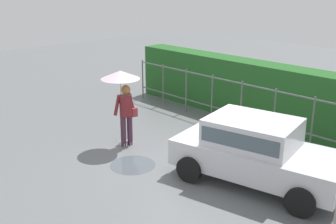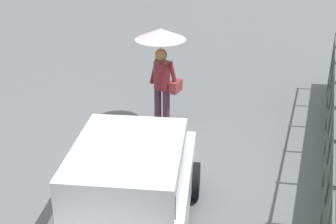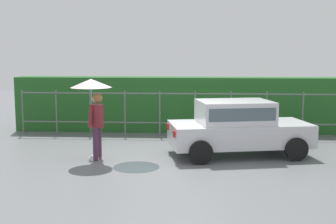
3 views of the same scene
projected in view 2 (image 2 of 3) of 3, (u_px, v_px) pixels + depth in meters
ground_plane at (142, 178)px, 8.05m from camera, size 40.00×40.00×0.00m
car at (128, 194)px, 6.23m from camera, size 3.97×2.47×1.48m
pedestrian at (162, 54)px, 9.34m from camera, size 1.04×1.04×2.10m
fence_section at (329, 161)px, 6.97m from camera, size 10.49×0.05×1.50m
puddle_near at (112, 144)px, 9.18m from camera, size 1.13×1.13×0.00m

